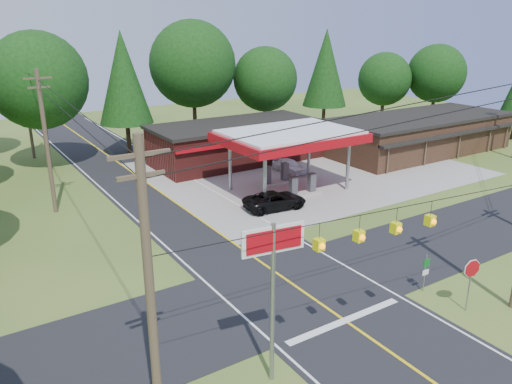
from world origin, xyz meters
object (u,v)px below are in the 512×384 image
suv_car (275,200)px  sedan_car (289,166)px  gas_canopy (290,138)px  big_stop_sign (273,268)px  octagonal_stop_sign (472,273)px

suv_car → sedan_car: 9.51m
gas_canopy → suv_car: (-3.44, -3.00, -3.62)m
big_stop_sign → octagonal_stop_sign: (10.38, -1.00, -2.69)m
gas_canopy → octagonal_stop_sign: (-3.62, -19.01, -2.27)m
octagonal_stop_sign → sedan_car: bearing=73.9°
suv_car → octagonal_stop_sign: octagonal_stop_sign is taller
sedan_car → octagonal_stop_sign: 23.99m
suv_car → big_stop_sign: size_ratio=0.73×
suv_car → sedan_car: bearing=-35.8°
gas_canopy → octagonal_stop_sign: size_ratio=3.98×
gas_canopy → big_stop_sign: size_ratio=1.66×
sedan_car → big_stop_sign: 28.11m
suv_car → octagonal_stop_sign: 16.07m
gas_canopy → big_stop_sign: (-14.00, -18.01, 0.42)m
gas_canopy → suv_car: 5.83m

